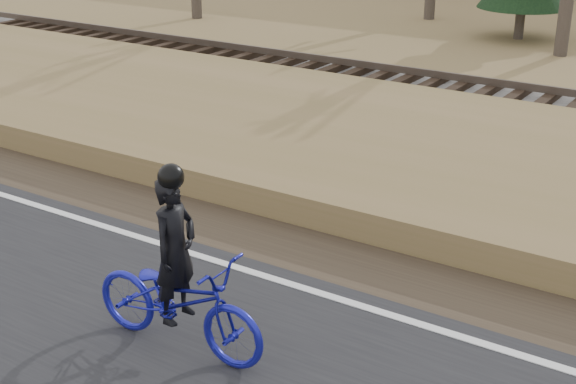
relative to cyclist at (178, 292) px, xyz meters
The scene contains 5 objects.
ground 2.65m from the cyclist, 37.43° to the left, with size 120.00×120.00×0.00m, color olive.
edge_line 2.76m from the cyclist, 40.83° to the left, with size 120.00×0.12×0.01m, color silver.
shoulder 3.49m from the cyclist, 53.61° to the left, with size 120.00×1.60×0.04m, color #473A2B.
embankment 6.12m from the cyclist, 70.57° to the left, with size 120.00×5.00×0.44m, color olive.
cyclist is the anchor object (origin of this frame).
Camera 1 is at (2.78, -6.93, 4.65)m, focal length 50.00 mm.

